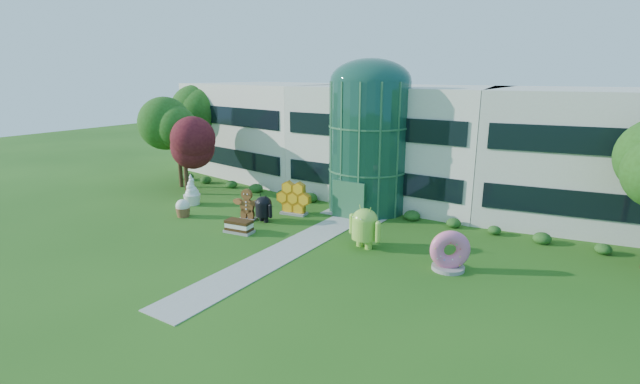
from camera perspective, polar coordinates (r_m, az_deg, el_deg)
The scene contains 14 objects.
ground at distance 27.13m, azimuth -6.02°, elevation -8.16°, with size 140.00×140.00×0.00m, color #215114.
building at distance 41.00m, azimuth 9.87°, elevation 6.21°, with size 46.00×15.00×9.30m, color beige, non-canonical shape.
atrium at distance 35.58m, azimuth 6.03°, elevation 5.51°, with size 6.00×6.00×9.80m, color #194738.
walkway at distance 28.58m, azimuth -3.49°, elevation -6.86°, with size 2.40×20.00×0.04m, color #9E9E93.
tree_red at distance 41.98m, azimuth -16.27°, elevation 3.75°, with size 4.00×4.00×6.00m, color #3F0C14, non-canonical shape.
trees_backdrop at distance 36.58m, azimuth 6.71°, elevation 4.62°, with size 52.00×8.00×8.40m, color #204411, non-canonical shape.
android_green at distance 28.30m, azimuth 5.52°, elevation -4.04°, with size 2.56×1.71×2.90m, color #8ECA40, non-canonical shape.
android_black at distance 33.37m, azimuth -6.96°, elevation -1.83°, with size 1.93×1.29×2.19m, color black, non-canonical shape.
donut at distance 26.12m, azimuth 15.63°, elevation -6.86°, with size 2.20×1.06×2.29m, color #E9588D, non-canonical shape.
gingerbread at distance 33.97m, azimuth -8.96°, elevation -1.49°, with size 2.51×0.97×2.32m, color brown, non-canonical shape.
ice_cream_sandwich at distance 31.52m, azimuth -9.94°, elevation -4.18°, with size 1.97×0.98×0.88m, color black, non-canonical shape.
honeycomb at distance 34.87m, azimuth -3.25°, elevation -0.92°, with size 2.93×1.05×2.30m, color yellow, non-canonical shape.
froyo at distance 38.79m, azimuth -15.54°, elevation 0.30°, with size 1.46×1.46×2.50m, color white, non-canonical shape.
cupcake at distance 35.84m, azimuth -16.53°, elevation -1.89°, with size 1.11×1.11×1.34m, color white, non-canonical shape.
Camera 1 is at (15.92, -19.34, 10.43)m, focal length 26.00 mm.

